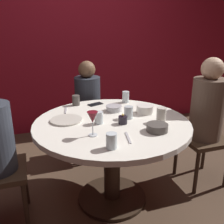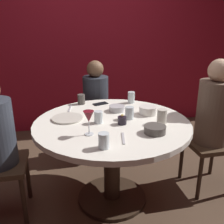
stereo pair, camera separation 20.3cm
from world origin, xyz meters
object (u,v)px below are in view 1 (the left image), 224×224
(cup_far_edge, at_px, (76,100))
(bowl_serving_large, at_px, (114,108))
(cup_center_front, at_px, (111,141))
(cup_beside_wine, at_px, (99,118))
(cup_by_right_diner, at_px, (126,97))
(seated_diner_right, at_px, (207,110))
(dinner_plate, at_px, (66,120))
(cup_near_candle, at_px, (129,112))
(dining_table, at_px, (112,140))
(seated_diner_back, at_px, (88,99))
(bowl_salad_center, at_px, (145,109))
(cell_phone, at_px, (95,104))
(candle_holder, at_px, (123,120))
(wine_glass, at_px, (93,118))
(cup_by_left_diner, at_px, (161,115))
(bowl_small_white, at_px, (157,128))

(cup_far_edge, bearing_deg, bowl_serving_large, -43.33)
(cup_center_front, xyz_separation_m, cup_beside_wine, (0.04, 0.43, -0.00))
(cup_by_right_diner, bearing_deg, seated_diner_right, -36.05)
(dinner_plate, relative_size, cup_near_candle, 2.51)
(bowl_serving_large, xyz_separation_m, cup_center_front, (-0.25, -0.68, 0.03))
(dining_table, xyz_separation_m, dinner_plate, (-0.35, 0.13, 0.17))
(seated_diner_back, bearing_deg, cup_far_edge, -29.28)
(bowl_salad_center, relative_size, cup_by_right_diner, 1.33)
(bowl_serving_large, height_order, bowl_salad_center, bowl_salad_center)
(dining_table, relative_size, cup_by_right_diner, 11.38)
(bowl_salad_center, distance_m, cup_near_candle, 0.20)
(cup_by_right_diner, bearing_deg, cell_phone, 176.41)
(cup_by_right_diner, bearing_deg, bowl_serving_large, -132.85)
(candle_holder, distance_m, cell_phone, 0.55)
(seated_diner_right, bearing_deg, cell_phone, -26.96)
(seated_diner_right, height_order, cup_by_right_diner, seated_diner_right)
(dinner_plate, bearing_deg, wine_glass, -68.44)
(seated_diner_back, bearing_deg, cup_by_left_diner, 20.48)
(dinner_plate, distance_m, cup_center_front, 0.60)
(bowl_salad_center, relative_size, cup_near_candle, 1.44)
(dinner_plate, xyz_separation_m, cup_beside_wine, (0.24, -0.14, 0.04))
(wine_glass, height_order, bowl_salad_center, wine_glass)
(dinner_plate, relative_size, cup_beside_wine, 2.68)
(cup_by_right_diner, distance_m, cup_beside_wine, 0.61)
(seated_diner_back, relative_size, bowl_small_white, 7.05)
(seated_diner_back, xyz_separation_m, cup_near_candle, (0.15, -0.83, 0.11))
(cell_phone, relative_size, cup_center_front, 1.38)
(cup_near_candle, xyz_separation_m, cup_by_left_diner, (0.22, -0.16, 0.01))
(cup_center_front, bearing_deg, candle_holder, 59.71)
(cell_phone, xyz_separation_m, cup_center_front, (-0.14, -0.91, 0.05))
(bowl_salad_center, bearing_deg, wine_glass, -150.24)
(seated_diner_right, bearing_deg, bowl_small_white, 23.46)
(cup_near_candle, height_order, cup_by_left_diner, cup_by_left_diner)
(dinner_plate, bearing_deg, seated_diner_right, -5.85)
(cup_by_left_diner, xyz_separation_m, cup_center_front, (-0.52, -0.31, -0.01))
(cell_phone, bearing_deg, seated_diner_right, -137.12)
(wine_glass, height_order, bowl_serving_large, wine_glass)
(cell_phone, distance_m, cup_beside_wine, 0.49)
(seated_diner_right, distance_m, cup_by_left_diner, 0.56)
(cup_near_candle, distance_m, cup_by_left_diner, 0.27)
(bowl_serving_large, bearing_deg, dining_table, -111.91)
(dinner_plate, xyz_separation_m, cup_by_right_diner, (0.64, 0.32, 0.05))
(wine_glass, relative_size, cup_by_right_diner, 1.60)
(cell_phone, bearing_deg, cup_beside_wine, 148.24)
(candle_holder, xyz_separation_m, wine_glass, (-0.28, -0.14, 0.10))
(dinner_plate, distance_m, bowl_salad_center, 0.68)
(dining_table, distance_m, wine_glass, 0.42)
(dinner_plate, distance_m, cup_beside_wine, 0.28)
(bowl_serving_large, bearing_deg, seated_diner_back, 98.97)
(seated_diner_back, distance_m, cup_beside_wine, 0.88)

